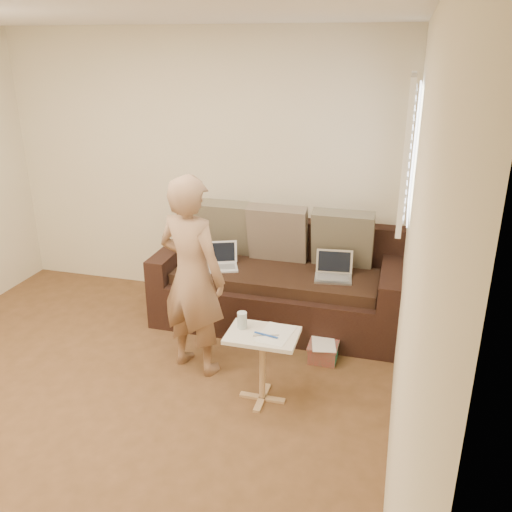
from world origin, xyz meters
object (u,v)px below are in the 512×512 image
object	(u,v)px
sofa	(277,279)
drinking_glass	(242,320)
laptop_white	(220,269)
striped_box	(323,351)
laptop_silver	(333,280)
person	(192,276)
side_table	(262,367)

from	to	relation	value
sofa	drinking_glass	size ratio (longest dim) A/B	18.33
laptop_white	drinking_glass	xyz separation A→B (m)	(0.53, -1.05, 0.09)
striped_box	laptop_silver	bearing A→B (deg)	90.97
striped_box	drinking_glass	bearing A→B (deg)	-130.05
person	laptop_white	bearing A→B (deg)	-68.82
laptop_white	person	bearing A→B (deg)	-107.64
sofa	person	distance (m)	1.11
sofa	side_table	xyz separation A→B (m)	(0.18, -1.22, -0.15)
person	striped_box	world-z (taller)	person
laptop_silver	side_table	bearing A→B (deg)	-113.55
striped_box	side_table	bearing A→B (deg)	-118.15
laptop_silver	laptop_white	size ratio (longest dim) A/B	1.03
side_table	striped_box	size ratio (longest dim) A/B	2.27
sofa	person	size ratio (longest dim) A/B	1.39
sofa	drinking_glass	world-z (taller)	sofa
laptop_white	person	xyz separation A→B (m)	(0.06, -0.81, 0.27)
person	side_table	world-z (taller)	person
sofa	laptop_silver	world-z (taller)	sofa
drinking_glass	laptop_white	bearing A→B (deg)	116.53
side_table	drinking_glass	xyz separation A→B (m)	(-0.16, 0.04, 0.33)
person	striped_box	distance (m)	1.27
laptop_silver	striped_box	bearing A→B (deg)	-95.76
laptop_white	laptop_silver	bearing A→B (deg)	-20.36
laptop_white	person	size ratio (longest dim) A/B	0.20
laptop_silver	side_table	size ratio (longest dim) A/B	0.58
laptop_silver	drinking_glass	bearing A→B (deg)	-121.65
side_table	sofa	bearing A→B (deg)	98.45
sofa	striped_box	xyz separation A→B (m)	(0.53, -0.58, -0.35)
drinking_glass	sofa	bearing A→B (deg)	90.96
side_table	drinking_glass	world-z (taller)	drinking_glass
laptop_white	striped_box	xyz separation A→B (m)	(1.04, -0.45, -0.44)
laptop_silver	striped_box	xyz separation A→B (m)	(0.01, -0.47, -0.44)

